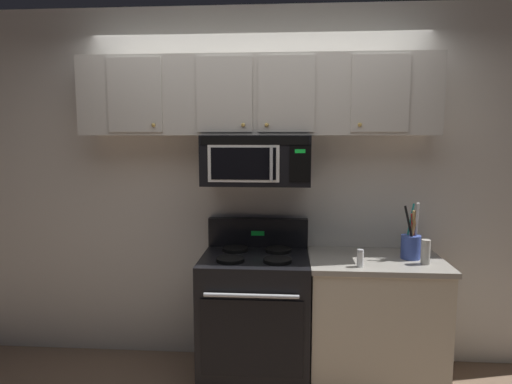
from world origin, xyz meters
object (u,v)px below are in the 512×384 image
(stove_range, at_px, (255,314))
(over_range_microwave, at_px, (256,160))
(pepper_mill, at_px, (426,252))
(utensil_crock_blue, at_px, (411,243))
(salt_shaker, at_px, (360,258))

(stove_range, distance_m, over_range_microwave, 1.11)
(pepper_mill, bearing_deg, over_range_microwave, 168.49)
(over_range_microwave, xyz_separation_m, utensil_crock_blue, (1.08, -0.10, -0.57))
(utensil_crock_blue, distance_m, salt_shaker, 0.45)
(salt_shaker, height_order, pepper_mill, pepper_mill)
(salt_shaker, bearing_deg, over_range_microwave, 155.09)
(utensil_crock_blue, xyz_separation_m, salt_shaker, (-0.38, -0.22, -0.05))
(stove_range, relative_size, over_range_microwave, 1.47)
(salt_shaker, bearing_deg, stove_range, 163.39)
(over_range_microwave, bearing_deg, salt_shaker, -24.91)
(utensil_crock_blue, distance_m, pepper_mill, 0.15)
(utensil_crock_blue, bearing_deg, over_range_microwave, 174.68)
(stove_range, height_order, salt_shaker, stove_range)
(stove_range, bearing_deg, salt_shaker, -16.61)
(stove_range, bearing_deg, over_range_microwave, 90.14)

